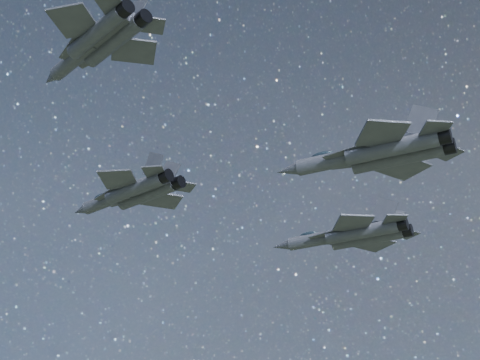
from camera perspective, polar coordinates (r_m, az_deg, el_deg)
The scene contains 4 objects.
jet_lead at distance 88.39m, azimuth -8.29°, elevation -0.94°, with size 18.40×12.84×4.63m.
jet_left at distance 97.15m, azimuth 8.76°, elevation -4.22°, with size 19.88×14.00×5.03m.
jet_right at distance 64.38m, azimuth -10.96°, elevation 10.52°, with size 15.33×10.36×3.86m.
jet_slot at distance 71.82m, azimuth 10.77°, elevation 2.07°, with size 18.55×13.00×4.68m.
Camera 1 is at (34.71, -59.91, 111.98)m, focal length 55.00 mm.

